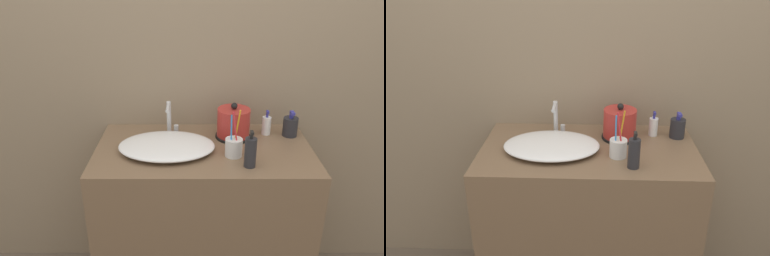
# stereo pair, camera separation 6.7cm
# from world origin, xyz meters

# --- Properties ---
(wall_back) EXTENTS (6.00, 0.04, 2.60)m
(wall_back) POSITION_xyz_m (0.00, 0.57, 1.30)
(wall_back) COLOR gray
(wall_back) RESTS_ON ground_plane
(vanity_counter) EXTENTS (1.00, 0.55, 0.88)m
(vanity_counter) POSITION_xyz_m (0.00, 0.28, 0.44)
(vanity_counter) COLOR brown
(vanity_counter) RESTS_ON ground_plane
(sink_basin) EXTENTS (0.44, 0.31, 0.05)m
(sink_basin) POSITION_xyz_m (-0.17, 0.25, 0.90)
(sink_basin) COLOR white
(sink_basin) RESTS_ON vanity_counter
(faucet) EXTENTS (0.06, 0.12, 0.16)m
(faucet) POSITION_xyz_m (-0.16, 0.44, 0.97)
(faucet) COLOR silver
(faucet) RESTS_ON vanity_counter
(electric_kettle) EXTENTS (0.17, 0.17, 0.18)m
(electric_kettle) POSITION_xyz_m (0.15, 0.39, 0.94)
(electric_kettle) COLOR black
(electric_kettle) RESTS_ON vanity_counter
(toothbrush_cup) EXTENTS (0.08, 0.08, 0.22)m
(toothbrush_cup) POSITION_xyz_m (0.13, 0.20, 0.92)
(toothbrush_cup) COLOR silver
(toothbrush_cup) RESTS_ON vanity_counter
(lotion_bottle) EXTENTS (0.05, 0.05, 0.17)m
(lotion_bottle) POSITION_xyz_m (0.19, 0.10, 0.94)
(lotion_bottle) COLOR #28282D
(lotion_bottle) RESTS_ON vanity_counter
(shampoo_bottle) EXTENTS (0.07, 0.07, 0.13)m
(shampoo_bottle) POSITION_xyz_m (0.43, 0.41, 0.93)
(shampoo_bottle) COLOR #28282D
(shampoo_bottle) RESTS_ON vanity_counter
(mouthwash_bottle) EXTENTS (0.04, 0.04, 0.13)m
(mouthwash_bottle) POSITION_xyz_m (0.32, 0.43, 0.92)
(mouthwash_bottle) COLOR white
(mouthwash_bottle) RESTS_ON vanity_counter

